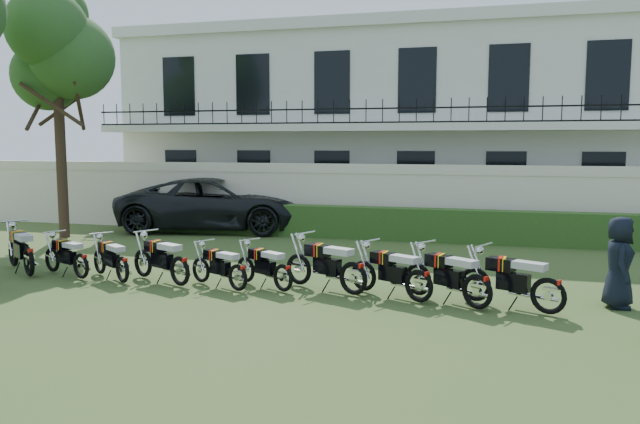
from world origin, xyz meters
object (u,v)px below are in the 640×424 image
object	(u,v)px
motorcycle_9	(549,287)
motorcycle_3	(180,264)
motorcycle_2	(122,263)
motorcycle_5	(283,271)
motorcycle_4	(238,271)
officer_3	(619,262)
tree_west_near	(57,48)
motorcycle_0	(29,254)
motorcycle_1	(81,260)
suv	(216,204)
motorcycle_8	(478,283)
motorcycle_6	(353,270)
motorcycle_7	(419,278)

from	to	relation	value
motorcycle_9	motorcycle_3	bearing A→B (deg)	113.14
motorcycle_2	motorcycle_3	xyz separation A→B (m)	(1.32, 0.06, 0.05)
motorcycle_5	motorcycle_9	size ratio (longest dim) A/B	0.83
motorcycle_4	officer_3	xyz separation A→B (m)	(7.15, 0.74, 0.41)
tree_west_near	motorcycle_3	bearing A→B (deg)	-37.57
motorcycle_9	motorcycle_0	bearing A→B (deg)	114.08
tree_west_near	officer_3	size ratio (longest dim) A/B	4.71
tree_west_near	motorcycle_1	distance (m)	8.71
suv	motorcycle_2	bearing A→B (deg)	179.79
motorcycle_8	motorcycle_4	bearing A→B (deg)	121.26
tree_west_near	motorcycle_1	world-z (taller)	tree_west_near
motorcycle_5	motorcycle_8	size ratio (longest dim) A/B	0.91
tree_west_near	motorcycle_3	distance (m)	10.15
motorcycle_6	motorcycle_7	world-z (taller)	motorcycle_6
tree_west_near	motorcycle_3	xyz separation A→B (m)	(6.81, -5.24, -5.40)
motorcycle_6	motorcycle_1	bearing A→B (deg)	115.26
motorcycle_4	motorcycle_2	bearing A→B (deg)	114.97
officer_3	suv	bearing A→B (deg)	60.62
motorcycle_5	suv	distance (m)	9.30
motorcycle_0	motorcycle_1	xyz separation A→B (m)	(1.27, 0.10, -0.08)
motorcycle_5	motorcycle_4	bearing A→B (deg)	131.18
motorcycle_5	motorcycle_8	distance (m)	3.80
tree_west_near	motorcycle_2	world-z (taller)	tree_west_near
motorcycle_1	motorcycle_3	distance (m)	2.42
motorcycle_9	motorcycle_1	bearing A→B (deg)	113.36
motorcycle_1	motorcycle_2	world-z (taller)	motorcycle_2
motorcycle_2	officer_3	bearing A→B (deg)	-52.44
motorcycle_6	suv	xyz separation A→B (m)	(-6.48, 7.71, 0.38)
motorcycle_9	motorcycle_6	bearing A→B (deg)	108.01
suv	motorcycle_4	bearing A→B (deg)	-163.40
tree_west_near	motorcycle_9	bearing A→B (deg)	-21.34
motorcycle_7	officer_3	size ratio (longest dim) A/B	1.05
motorcycle_3	motorcycle_7	size ratio (longest dim) A/B	1.02
motorcycle_7	motorcycle_8	xyz separation A→B (m)	(1.06, -0.21, 0.01)
motorcycle_2	suv	size ratio (longest dim) A/B	0.24
tree_west_near	motorcycle_7	xyz separation A→B (m)	(11.76, -5.25, -5.40)
tree_west_near	motorcycle_7	bearing A→B (deg)	-24.06
motorcycle_6	motorcycle_2	bearing A→B (deg)	116.76
motorcycle_1	motorcycle_9	distance (m)	9.63
motorcycle_8	officer_3	size ratio (longest dim) A/B	1.03
motorcycle_5	motorcycle_8	bearing A→B (deg)	-65.26
motorcycle_3	motorcycle_8	xyz separation A→B (m)	(6.01, -0.22, 0.01)
tree_west_near	officer_3	world-z (taller)	tree_west_near
motorcycle_5	officer_3	size ratio (longest dim) A/B	0.93
motorcycle_1	suv	world-z (taller)	suv
motorcycle_0	motorcycle_2	xyz separation A→B (m)	(2.37, -0.00, -0.08)
motorcycle_4	motorcycle_8	bearing A→B (deg)	-66.61
tree_west_near	motorcycle_0	world-z (taller)	tree_west_near
motorcycle_1	motorcycle_7	bearing A→B (deg)	-67.49
motorcycle_9	suv	bearing A→B (deg)	75.99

